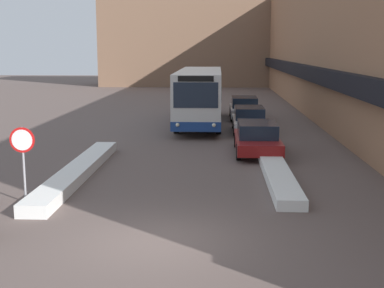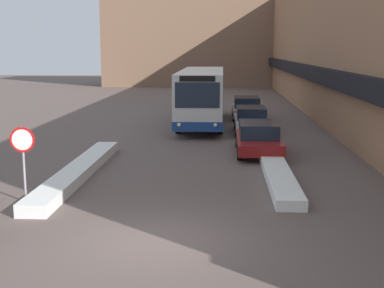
{
  "view_description": "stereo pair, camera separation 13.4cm",
  "coord_description": "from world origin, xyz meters",
  "px_view_note": "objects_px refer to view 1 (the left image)",
  "views": [
    {
      "loc": [
        1.46,
        -12.2,
        4.57
      ],
      "look_at": [
        0.65,
        4.45,
        1.59
      ],
      "focal_mm": 50.0,
      "sensor_mm": 36.0,
      "label": 1
    },
    {
      "loc": [
        1.6,
        -12.19,
        4.57
      ],
      "look_at": [
        0.65,
        4.45,
        1.59
      ],
      "focal_mm": 50.0,
      "sensor_mm": 36.0,
      "label": 2
    }
  ],
  "objects_px": {
    "city_bus": "(200,95)",
    "parked_car_middle": "(249,119)",
    "parked_car_front": "(257,138)",
    "parked_car_back": "(244,108)",
    "stop_sign": "(23,148)"
  },
  "relations": [
    {
      "from": "parked_car_middle",
      "to": "parked_car_back",
      "type": "bearing_deg",
      "value": 90.0
    },
    {
      "from": "parked_car_middle",
      "to": "parked_car_back",
      "type": "height_order",
      "value": "parked_car_back"
    },
    {
      "from": "city_bus",
      "to": "parked_car_back",
      "type": "distance_m",
      "value": 4.01
    },
    {
      "from": "parked_car_front",
      "to": "parked_car_back",
      "type": "distance_m",
      "value": 11.89
    },
    {
      "from": "city_bus",
      "to": "parked_car_back",
      "type": "xyz_separation_m",
      "value": [
        2.85,
        2.61,
        -1.07
      ]
    },
    {
      "from": "stop_sign",
      "to": "parked_car_back",
      "type": "bearing_deg",
      "value": 69.39
    },
    {
      "from": "parked_car_back",
      "to": "stop_sign",
      "type": "height_order",
      "value": "stop_sign"
    },
    {
      "from": "parked_car_front",
      "to": "parked_car_back",
      "type": "bearing_deg",
      "value": 90.0
    },
    {
      "from": "city_bus",
      "to": "parked_car_back",
      "type": "height_order",
      "value": "city_bus"
    },
    {
      "from": "city_bus",
      "to": "parked_car_middle",
      "type": "bearing_deg",
      "value": -47.83
    },
    {
      "from": "city_bus",
      "to": "parked_car_middle",
      "type": "xyz_separation_m",
      "value": [
        2.85,
        -3.14,
        -1.08
      ]
    },
    {
      "from": "city_bus",
      "to": "stop_sign",
      "type": "relative_size",
      "value": 5.44
    },
    {
      "from": "parked_car_front",
      "to": "parked_car_middle",
      "type": "distance_m",
      "value": 6.14
    },
    {
      "from": "city_bus",
      "to": "parked_car_front",
      "type": "height_order",
      "value": "city_bus"
    },
    {
      "from": "parked_car_front",
      "to": "parked_car_middle",
      "type": "height_order",
      "value": "parked_car_middle"
    }
  ]
}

